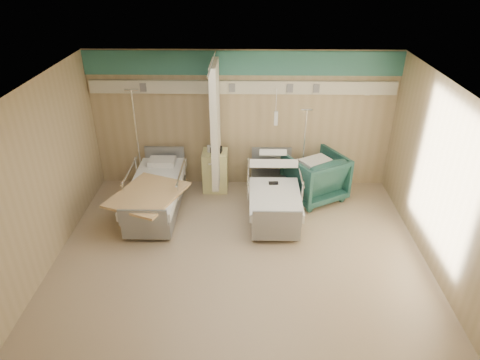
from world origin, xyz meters
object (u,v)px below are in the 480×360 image
object	(u,v)px
bedside_cabinet	(215,171)
iv_stand_right	(302,176)
bed_left	(157,197)
iv_stand_left	(141,170)
bed_right	(273,199)
visitor_armchair	(315,176)

from	to	relation	value
bedside_cabinet	iv_stand_right	distance (m)	1.77
bed_left	iv_stand_left	bearing A→B (deg)	118.16
iv_stand_left	bed_left	bearing A→B (deg)	-61.84
bed_right	bed_left	size ratio (longest dim) A/B	1.00
visitor_armchair	iv_stand_left	world-z (taller)	iv_stand_left
iv_stand_right	bedside_cabinet	bearing A→B (deg)	177.46
bed_right	iv_stand_right	bearing A→B (deg)	53.21
iv_stand_right	iv_stand_left	world-z (taller)	iv_stand_left
iv_stand_right	bed_right	bearing A→B (deg)	-126.79
bedside_cabinet	iv_stand_left	xyz separation A→B (m)	(-1.53, -0.00, 0.01)
iv_stand_left	visitor_armchair	bearing A→B (deg)	-4.82
iv_stand_right	iv_stand_left	bearing A→B (deg)	178.70
bed_left	iv_stand_left	distance (m)	1.02
visitor_armchair	iv_stand_right	world-z (taller)	iv_stand_right
bedside_cabinet	iv_stand_right	xyz separation A→B (m)	(1.76, -0.08, -0.06)
bed_right	iv_stand_right	world-z (taller)	iv_stand_right
bed_right	bedside_cabinet	xyz separation A→B (m)	(-1.15, 0.90, 0.11)
bed_right	bed_left	distance (m)	2.20
bed_right	bedside_cabinet	world-z (taller)	bedside_cabinet
bed_left	bedside_cabinet	distance (m)	1.39
bedside_cabinet	bed_right	bearing A→B (deg)	-38.05
bed_left	bedside_cabinet	xyz separation A→B (m)	(1.05, 0.90, 0.11)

